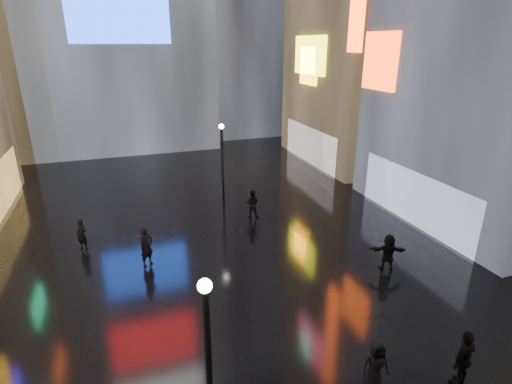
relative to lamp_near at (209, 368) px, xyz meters
name	(u,v)px	position (x,y,z in m)	size (l,w,h in m)	color
ground	(208,229)	(2.76, 12.83, -2.94)	(140.00, 140.00, 0.00)	black
lamp_near	(209,368)	(0.00, 0.00, 0.00)	(0.30, 0.30, 5.20)	black
lamp_far	(222,162)	(4.36, 15.55, 0.00)	(0.30, 0.30, 5.20)	black
pedestrian_3	(464,359)	(7.49, -0.07, -1.99)	(1.12, 0.47, 1.91)	black
pedestrian_4	(375,365)	(4.99, 0.67, -2.11)	(0.81, 0.53, 1.67)	black
pedestrian_5	(388,252)	(9.42, 6.08, -2.08)	(1.60, 0.51, 1.73)	black
pedestrian_6	(146,247)	(-0.69, 10.01, -2.01)	(0.68, 0.45, 1.88)	black
pedestrian_7	(252,204)	(5.54, 13.53, -2.10)	(0.82, 0.64, 1.69)	black
umbrella_2	(380,328)	(4.99, 0.67, -0.80)	(1.05, 1.07, 0.97)	black
pedestrian_8	(82,235)	(-3.57, 12.57, -2.16)	(0.58, 0.38, 1.58)	black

